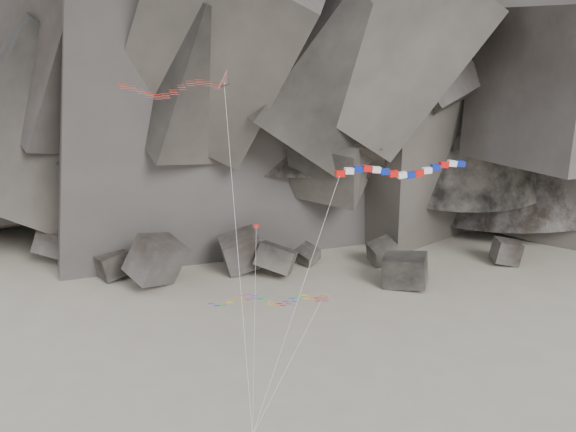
{
  "coord_description": "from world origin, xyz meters",
  "views": [
    {
      "loc": [
        2.43,
        -55.29,
        36.05
      ],
      "look_at": [
        1.03,
        6.0,
        17.66
      ],
      "focal_mm": 40.0,
      "sensor_mm": 36.0,
      "label": 1
    }
  ],
  "objects_px": {
    "delta_kite": "(166,88)",
    "pennant_kite": "(255,279)",
    "parafoil_kite": "(262,300)",
    "banner_kite": "(401,171)"
  },
  "relations": [
    {
      "from": "banner_kite",
      "to": "delta_kite",
      "type": "bearing_deg",
      "value": 165.55
    },
    {
      "from": "parafoil_kite",
      "to": "pennant_kite",
      "type": "xyz_separation_m",
      "value": [
        -0.3,
        -4.88,
        4.17
      ]
    },
    {
      "from": "parafoil_kite",
      "to": "pennant_kite",
      "type": "relative_size",
      "value": 0.71
    },
    {
      "from": "delta_kite",
      "to": "pennant_kite",
      "type": "bearing_deg",
      "value": -11.61
    },
    {
      "from": "delta_kite",
      "to": "pennant_kite",
      "type": "distance_m",
      "value": 18.83
    },
    {
      "from": "parafoil_kite",
      "to": "banner_kite",
      "type": "bearing_deg",
      "value": 13.7
    },
    {
      "from": "delta_kite",
      "to": "parafoil_kite",
      "type": "distance_m",
      "value": 22.23
    },
    {
      "from": "delta_kite",
      "to": "banner_kite",
      "type": "xyz_separation_m",
      "value": [
        21.28,
        0.21,
        -7.48
      ]
    },
    {
      "from": "delta_kite",
      "to": "pennant_kite",
      "type": "xyz_separation_m",
      "value": [
        8.01,
        -4.48,
        -16.44
      ]
    },
    {
      "from": "banner_kite",
      "to": "parafoil_kite",
      "type": "distance_m",
      "value": 18.46
    }
  ]
}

